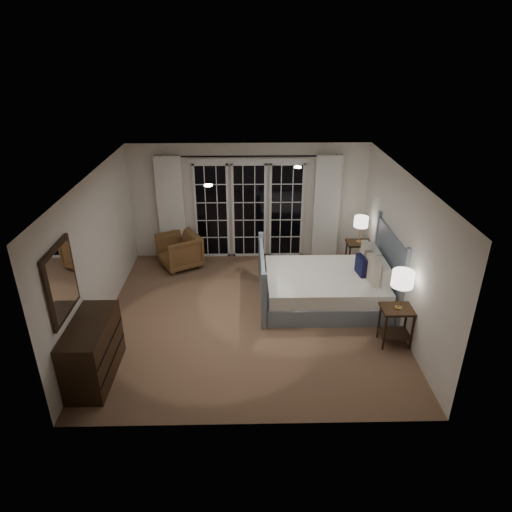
{
  "coord_description": "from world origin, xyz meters",
  "views": [
    {
      "loc": [
        -0.05,
        -6.78,
        4.4
      ],
      "look_at": [
        0.1,
        0.23,
        1.05
      ],
      "focal_mm": 32.0,
      "sensor_mm": 36.0,
      "label": 1
    }
  ],
  "objects_px": {
    "dresser": "(93,350)",
    "lamp_left": "(403,279)",
    "nightstand_right": "(358,252)",
    "nightstand_left": "(396,320)",
    "armchair": "(180,251)",
    "lamp_right": "(361,222)",
    "bed": "(328,286)"
  },
  "relations": [
    {
      "from": "armchair",
      "to": "lamp_right",
      "type": "bearing_deg",
      "value": 56.34
    },
    {
      "from": "armchair",
      "to": "nightstand_left",
      "type": "bearing_deg",
      "value": 23.36
    },
    {
      "from": "bed",
      "to": "lamp_left",
      "type": "distance_m",
      "value": 1.75
    },
    {
      "from": "lamp_right",
      "to": "armchair",
      "type": "xyz_separation_m",
      "value": [
        -3.72,
        0.25,
        -0.72
      ]
    },
    {
      "from": "nightstand_left",
      "to": "lamp_left",
      "type": "bearing_deg",
      "value": 0.0
    },
    {
      "from": "nightstand_right",
      "to": "lamp_left",
      "type": "height_order",
      "value": "lamp_left"
    },
    {
      "from": "nightstand_right",
      "to": "lamp_right",
      "type": "distance_m",
      "value": 0.66
    },
    {
      "from": "bed",
      "to": "armchair",
      "type": "bearing_deg",
      "value": 152.23
    },
    {
      "from": "bed",
      "to": "nightstand_left",
      "type": "distance_m",
      "value": 1.55
    },
    {
      "from": "armchair",
      "to": "bed",
      "type": "bearing_deg",
      "value": 32.42
    },
    {
      "from": "nightstand_left",
      "to": "nightstand_right",
      "type": "xyz_separation_m",
      "value": [
        -0.03,
        2.55,
        -0.01
      ]
    },
    {
      "from": "lamp_left",
      "to": "lamp_right",
      "type": "relative_size",
      "value": 1.15
    },
    {
      "from": "nightstand_left",
      "to": "bed",
      "type": "bearing_deg",
      "value": 123.75
    },
    {
      "from": "lamp_right",
      "to": "armchair",
      "type": "relative_size",
      "value": 0.7
    },
    {
      "from": "nightstand_left",
      "to": "lamp_right",
      "type": "bearing_deg",
      "value": 90.63
    },
    {
      "from": "bed",
      "to": "lamp_right",
      "type": "xyz_separation_m",
      "value": [
        0.83,
        1.27,
        0.74
      ]
    },
    {
      "from": "nightstand_right",
      "to": "lamp_left",
      "type": "distance_m",
      "value": 2.66
    },
    {
      "from": "bed",
      "to": "dresser",
      "type": "bearing_deg",
      "value": -151.59
    },
    {
      "from": "nightstand_left",
      "to": "lamp_left",
      "type": "xyz_separation_m",
      "value": [
        0.0,
        0.0,
        0.73
      ]
    },
    {
      "from": "nightstand_left",
      "to": "dresser",
      "type": "relative_size",
      "value": 0.52
    },
    {
      "from": "armchair",
      "to": "nightstand_right",
      "type": "bearing_deg",
      "value": 56.34
    },
    {
      "from": "lamp_right",
      "to": "nightstand_left",
      "type": "bearing_deg",
      "value": -89.37
    },
    {
      "from": "nightstand_left",
      "to": "lamp_left",
      "type": "distance_m",
      "value": 0.73
    },
    {
      "from": "bed",
      "to": "dresser",
      "type": "distance_m",
      "value": 4.14
    },
    {
      "from": "bed",
      "to": "lamp_right",
      "type": "bearing_deg",
      "value": 56.84
    },
    {
      "from": "dresser",
      "to": "lamp_left",
      "type": "bearing_deg",
      "value": 8.68
    },
    {
      "from": "nightstand_left",
      "to": "armchair",
      "type": "bearing_deg",
      "value": 143.17
    },
    {
      "from": "bed",
      "to": "dresser",
      "type": "relative_size",
      "value": 1.85
    },
    {
      "from": "bed",
      "to": "armchair",
      "type": "distance_m",
      "value": 3.26
    },
    {
      "from": "dresser",
      "to": "lamp_right",
      "type": "bearing_deg",
      "value": 35.92
    },
    {
      "from": "nightstand_left",
      "to": "lamp_right",
      "type": "distance_m",
      "value": 2.64
    },
    {
      "from": "bed",
      "to": "nightstand_right",
      "type": "distance_m",
      "value": 1.52
    }
  ]
}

